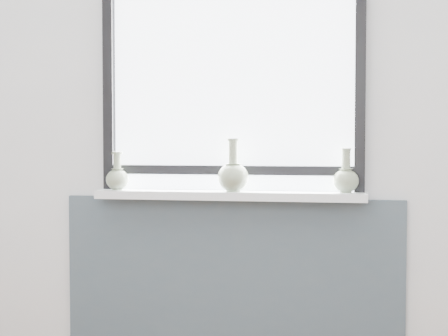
% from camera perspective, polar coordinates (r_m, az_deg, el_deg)
% --- Properties ---
extents(back_wall, '(3.60, 0.02, 2.60)m').
position_cam_1_polar(back_wall, '(3.44, 0.71, 4.86)').
color(back_wall, silver).
rests_on(back_wall, ground).
extents(apron_panel, '(1.70, 0.03, 0.86)m').
position_cam_1_polar(apron_panel, '(3.49, 0.63, -9.56)').
color(apron_panel, '#404D57').
rests_on(apron_panel, ground).
extents(windowsill, '(1.32, 0.18, 0.04)m').
position_cam_1_polar(windowsill, '(3.35, 0.45, -2.27)').
color(windowsill, white).
rests_on(windowsill, apron_panel).
extents(window, '(1.30, 0.06, 1.05)m').
position_cam_1_polar(window, '(3.41, 0.62, 7.25)').
color(window, black).
rests_on(window, windowsill).
extents(vase_a, '(0.11, 0.11, 0.19)m').
position_cam_1_polar(vase_a, '(3.45, -8.85, -0.77)').
color(vase_a, gray).
rests_on(vase_a, windowsill).
extents(vase_b, '(0.15, 0.15, 0.26)m').
position_cam_1_polar(vase_b, '(3.31, 0.76, -0.57)').
color(vase_b, gray).
rests_on(vase_b, windowsill).
extents(vase_c, '(0.12, 0.12, 0.21)m').
position_cam_1_polar(vase_c, '(3.29, 10.09, -0.86)').
color(vase_c, gray).
rests_on(vase_c, windowsill).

